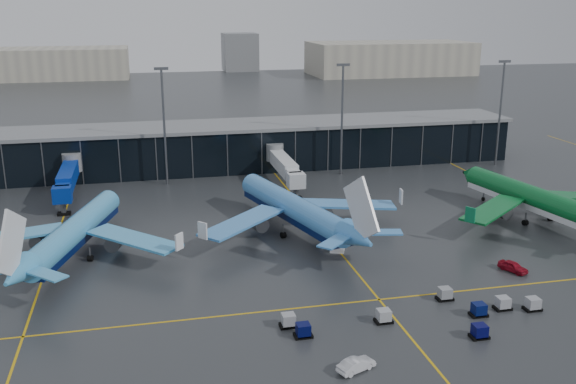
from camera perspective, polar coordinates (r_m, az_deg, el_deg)
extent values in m
plane|color=#282B2D|center=(98.50, -0.50, -6.41)|extent=(600.00, 600.00, 0.00)
cube|color=black|center=(155.56, -5.44, 3.96)|extent=(140.00, 16.00, 10.00)
cube|color=slate|center=(154.53, -5.49, 5.88)|extent=(142.00, 17.00, 0.80)
cylinder|color=#595B60|center=(146.83, -18.65, 2.51)|extent=(4.00, 4.00, 4.00)
cube|color=navy|center=(133.99, -19.13, 0.84)|extent=(3.00, 24.00, 3.00)
cylinder|color=#595B60|center=(127.65, -19.32, -1.37)|extent=(1.00, 1.00, 2.60)
cylinder|color=#595B60|center=(148.95, -1.18, 3.56)|extent=(4.00, 4.00, 4.00)
cube|color=silver|center=(136.30, -0.02, 2.01)|extent=(3.00, 24.00, 3.00)
cylinder|color=#595B60|center=(130.08, 0.72, -0.11)|extent=(1.00, 1.00, 2.60)
cylinder|color=#595B60|center=(141.17, -10.93, 5.58)|extent=(0.50, 0.50, 25.00)
cube|color=#595B60|center=(139.44, -11.21, 10.71)|extent=(3.00, 0.40, 0.60)
cylinder|color=#595B60|center=(147.94, 4.82, 6.30)|extent=(0.50, 0.50, 25.00)
cube|color=#595B60|center=(146.29, 4.94, 11.20)|extent=(3.00, 0.40, 0.60)
cylinder|color=#595B60|center=(164.45, 18.31, 6.54)|extent=(0.50, 0.50, 25.00)
cube|color=#595B60|center=(162.96, 18.71, 10.94)|extent=(3.00, 0.40, 0.60)
cube|color=#B2AD99|center=(376.74, 9.05, 11.66)|extent=(90.00, 42.00, 18.00)
cube|color=#B2AD99|center=(372.21, -19.47, 10.75)|extent=(70.00, 38.00, 16.00)
cube|color=#B2AD99|center=(394.22, -4.30, 12.30)|extent=(20.00, 20.00, 22.00)
cube|color=gold|center=(116.25, -19.88, -3.80)|extent=(0.30, 120.00, 0.02)
cube|color=gold|center=(118.92, 2.14, -2.36)|extent=(0.30, 120.00, 0.02)
cube|color=gold|center=(137.18, 20.61, -0.87)|extent=(0.30, 120.00, 0.02)
cube|color=gold|center=(88.05, 8.10, -9.45)|extent=(220.00, 0.30, 0.02)
cube|color=black|center=(89.61, 13.74, -9.18)|extent=(2.20, 1.50, 0.36)
cube|color=gray|center=(89.29, 13.78, -8.73)|extent=(1.60, 1.50, 1.50)
cube|color=black|center=(86.41, 16.57, -10.40)|extent=(2.20, 1.50, 0.36)
cube|color=#050F45|center=(86.08, 16.61, -9.94)|extent=(1.60, 1.50, 1.50)
cube|color=black|center=(90.14, 20.89, -9.67)|extent=(2.20, 1.50, 0.36)
cube|color=gray|center=(89.82, 20.94, -9.23)|extent=(1.60, 1.50, 1.50)
cube|color=black|center=(89.05, 18.51, -9.75)|extent=(2.20, 1.50, 0.36)
cube|color=#93959B|center=(88.73, 18.56, -9.30)|extent=(1.60, 1.50, 1.50)
cube|color=black|center=(78.21, 1.36, -12.63)|extent=(2.20, 1.50, 0.36)
cube|color=#04083C|center=(77.84, 1.36, -12.13)|extent=(1.60, 1.50, 1.50)
cube|color=black|center=(82.27, 8.49, -11.27)|extent=(2.20, 1.50, 0.36)
cube|color=#9B9FA4|center=(81.92, 8.51, -10.79)|extent=(1.60, 1.50, 1.50)
cube|color=black|center=(80.38, 0.04, -11.78)|extent=(2.20, 1.50, 0.36)
cube|color=gray|center=(80.02, 0.04, -11.29)|extent=(1.60, 1.50, 1.50)
cube|color=black|center=(81.22, 16.62, -12.20)|extent=(2.20, 1.50, 0.36)
cube|color=#05063F|center=(80.87, 16.67, -11.72)|extent=(1.60, 1.50, 1.50)
cube|color=white|center=(104.02, 4.43, -4.95)|extent=(3.23, 3.79, 0.80)
cube|color=white|center=(103.35, 4.46, -3.97)|extent=(2.54, 3.22, 2.29)
imported|color=maroon|center=(101.22, 19.37, -6.27)|extent=(3.49, 4.87, 1.54)
imported|color=silver|center=(71.92, 6.08, -15.01)|extent=(4.74, 3.17, 1.48)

